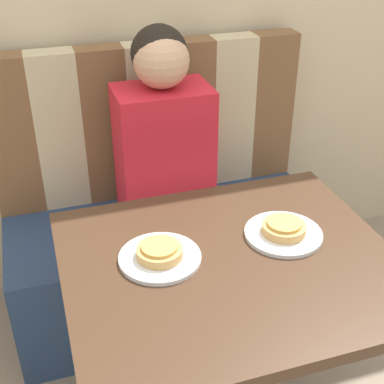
# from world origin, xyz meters

# --- Properties ---
(booth_seat) EXTENTS (1.21, 0.55, 0.44)m
(booth_seat) POSITION_xyz_m (0.00, 0.67, 0.22)
(booth_seat) COLOR navy
(booth_seat) RESTS_ON ground_plane
(booth_backrest) EXTENTS (1.21, 0.10, 0.61)m
(booth_backrest) POSITION_xyz_m (0.00, 0.89, 0.75)
(booth_backrest) COLOR brown
(booth_backrest) RESTS_ON booth_seat
(dining_table) EXTENTS (0.86, 0.73, 0.72)m
(dining_table) POSITION_xyz_m (0.00, 0.00, 0.62)
(dining_table) COLOR #422B1C
(dining_table) RESTS_ON ground_plane
(person) EXTENTS (0.33, 0.23, 0.72)m
(person) POSITION_xyz_m (0.00, 0.67, 0.80)
(person) COLOR red
(person) RESTS_ON booth_seat
(plate_left) EXTENTS (0.21, 0.21, 0.01)m
(plate_left) POSITION_xyz_m (-0.18, 0.06, 0.73)
(plate_left) COLOR white
(plate_left) RESTS_ON dining_table
(plate_right) EXTENTS (0.21, 0.21, 0.01)m
(plate_right) POSITION_xyz_m (0.18, 0.06, 0.73)
(plate_right) COLOR white
(plate_right) RESTS_ON dining_table
(pizza_left) EXTENTS (0.12, 0.12, 0.03)m
(pizza_left) POSITION_xyz_m (-0.18, 0.06, 0.75)
(pizza_left) COLOR tan
(pizza_left) RESTS_ON plate_left
(pizza_right) EXTENTS (0.12, 0.12, 0.03)m
(pizza_right) POSITION_xyz_m (0.18, 0.06, 0.75)
(pizza_right) COLOR tan
(pizza_right) RESTS_ON plate_right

